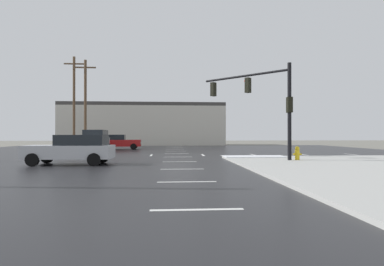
{
  "coord_description": "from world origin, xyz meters",
  "views": [
    {
      "loc": [
        -0.58,
        -24.78,
        1.62
      ],
      "look_at": [
        1.79,
        9.25,
        1.78
      ],
      "focal_mm": 30.0,
      "sensor_mm": 36.0,
      "label": 1
    }
  ],
  "objects_px": {
    "traffic_signal_mast": "(262,96)",
    "fire_hydrant": "(297,153)",
    "utility_pole_distant": "(74,101)",
    "utility_pole_far": "(85,103)",
    "sedan_silver": "(73,149)",
    "sedan_red": "(118,142)",
    "suv_white": "(96,140)"
  },
  "relations": [
    {
      "from": "traffic_signal_mast",
      "to": "fire_hydrant",
      "type": "distance_m",
      "value": 4.05
    },
    {
      "from": "utility_pole_distant",
      "to": "utility_pole_far",
      "type": "bearing_deg",
      "value": -47.08
    },
    {
      "from": "sedan_silver",
      "to": "sedan_red",
      "type": "relative_size",
      "value": 1.0
    },
    {
      "from": "utility_pole_far",
      "to": "fire_hydrant",
      "type": "bearing_deg",
      "value": -45.14
    },
    {
      "from": "sedan_silver",
      "to": "fire_hydrant",
      "type": "bearing_deg",
      "value": -174.71
    },
    {
      "from": "sedan_red",
      "to": "suv_white",
      "type": "bearing_deg",
      "value": -113.7
    },
    {
      "from": "traffic_signal_mast",
      "to": "utility_pole_distant",
      "type": "height_order",
      "value": "utility_pole_distant"
    },
    {
      "from": "utility_pole_far",
      "to": "utility_pole_distant",
      "type": "xyz_separation_m",
      "value": [
        -1.71,
        1.84,
        0.39
      ]
    },
    {
      "from": "suv_white",
      "to": "utility_pole_distant",
      "type": "height_order",
      "value": "utility_pole_distant"
    },
    {
      "from": "traffic_signal_mast",
      "to": "suv_white",
      "type": "bearing_deg",
      "value": 2.96
    },
    {
      "from": "sedan_red",
      "to": "sedan_silver",
      "type": "bearing_deg",
      "value": -91.2
    },
    {
      "from": "utility_pole_far",
      "to": "sedan_red",
      "type": "bearing_deg",
      "value": 3.67
    },
    {
      "from": "traffic_signal_mast",
      "to": "suv_white",
      "type": "relative_size",
      "value": 1.15
    },
    {
      "from": "utility_pole_far",
      "to": "utility_pole_distant",
      "type": "height_order",
      "value": "utility_pole_distant"
    },
    {
      "from": "sedan_silver",
      "to": "utility_pole_far",
      "type": "bearing_deg",
      "value": -75.84
    },
    {
      "from": "sedan_silver",
      "to": "utility_pole_far",
      "type": "xyz_separation_m",
      "value": [
        -3.8,
        17.22,
        4.13
      ]
    },
    {
      "from": "suv_white",
      "to": "utility_pole_far",
      "type": "distance_m",
      "value": 5.62
    },
    {
      "from": "utility_pole_far",
      "to": "utility_pole_distant",
      "type": "relative_size",
      "value": 0.93
    },
    {
      "from": "traffic_signal_mast",
      "to": "sedan_red",
      "type": "xyz_separation_m",
      "value": [
        -11.22,
        15.45,
        -3.13
      ]
    },
    {
      "from": "suv_white",
      "to": "sedan_red",
      "type": "bearing_deg",
      "value": 156.31
    },
    {
      "from": "sedan_red",
      "to": "utility_pole_far",
      "type": "distance_m",
      "value": 5.34
    },
    {
      "from": "sedan_silver",
      "to": "sedan_red",
      "type": "distance_m",
      "value": 17.44
    },
    {
      "from": "fire_hydrant",
      "to": "utility_pole_distant",
      "type": "distance_m",
      "value": 26.15
    },
    {
      "from": "utility_pole_distant",
      "to": "suv_white",
      "type": "bearing_deg",
      "value": -56.2
    },
    {
      "from": "fire_hydrant",
      "to": "sedan_silver",
      "type": "relative_size",
      "value": 0.17
    },
    {
      "from": "traffic_signal_mast",
      "to": "sedan_silver",
      "type": "xyz_separation_m",
      "value": [
        -10.81,
        -1.98,
        -3.13
      ]
    },
    {
      "from": "suv_white",
      "to": "utility_pole_far",
      "type": "xyz_separation_m",
      "value": [
        -1.92,
        3.58,
        3.89
      ]
    },
    {
      "from": "fire_hydrant",
      "to": "suv_white",
      "type": "xyz_separation_m",
      "value": [
        -14.44,
        12.86,
        0.55
      ]
    },
    {
      "from": "fire_hydrant",
      "to": "sedan_silver",
      "type": "xyz_separation_m",
      "value": [
        -12.56,
        -0.78,
        0.32
      ]
    },
    {
      "from": "suv_white",
      "to": "utility_pole_distant",
      "type": "relative_size",
      "value": 0.48
    },
    {
      "from": "sedan_silver",
      "to": "suv_white",
      "type": "xyz_separation_m",
      "value": [
        -1.88,
        13.64,
        0.24
      ]
    },
    {
      "from": "sedan_red",
      "to": "utility_pole_distant",
      "type": "height_order",
      "value": "utility_pole_distant"
    }
  ]
}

